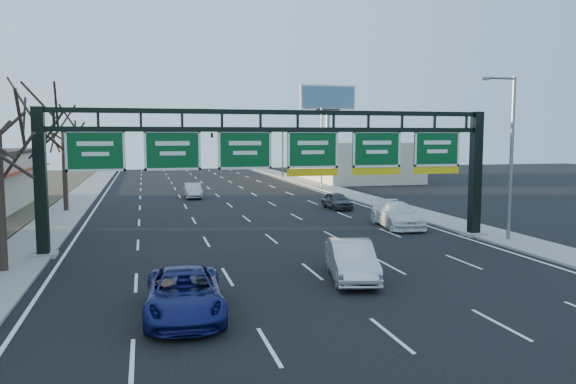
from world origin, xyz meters
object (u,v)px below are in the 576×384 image
object	(u,v)px
car_silver_sedan	(351,260)
car_white_wagon	(397,215)
sign_gantry	(282,159)
car_blue_suv	(184,294)

from	to	relation	value
car_silver_sedan	car_white_wagon	size ratio (longest dim) A/B	0.87
car_silver_sedan	sign_gantry	bearing A→B (deg)	109.38
sign_gantry	car_white_wagon	bearing A→B (deg)	24.73
sign_gantry	car_white_wagon	size ratio (longest dim) A/B	4.51
sign_gantry	car_blue_suv	xyz separation A→B (m)	(-5.90, -10.73, -3.89)
sign_gantry	car_silver_sedan	bearing A→B (deg)	-82.43
car_silver_sedan	car_blue_suv	bearing A→B (deg)	-144.21
car_white_wagon	car_silver_sedan	bearing A→B (deg)	-117.99
car_silver_sedan	car_white_wagon	world-z (taller)	car_white_wagon
sign_gantry	car_blue_suv	world-z (taller)	sign_gantry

